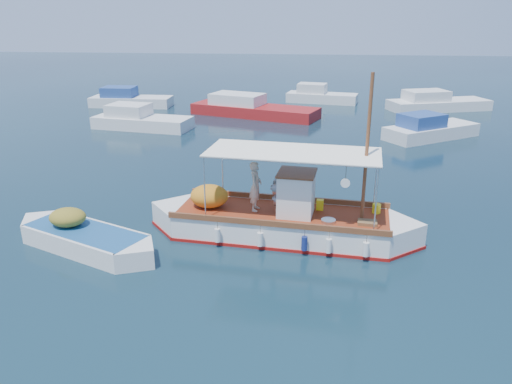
# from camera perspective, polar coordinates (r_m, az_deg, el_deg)

# --- Properties ---
(ground) EXTENTS (160.00, 160.00, 0.00)m
(ground) POSITION_cam_1_polar(r_m,az_deg,el_deg) (17.87, 1.76, -4.72)
(ground) COLOR black
(ground) RESTS_ON ground
(fishing_caique) EXTENTS (9.64, 3.44, 5.91)m
(fishing_caique) POSITION_cam_1_polar(r_m,az_deg,el_deg) (17.48, 2.76, -3.43)
(fishing_caique) COLOR white
(fishing_caique) RESTS_ON ground
(dinghy) EXTENTS (5.46, 3.27, 1.46)m
(dinghy) POSITION_cam_1_polar(r_m,az_deg,el_deg) (17.63, -19.04, -5.14)
(dinghy) COLOR white
(dinghy) RESTS_ON ground
(bg_boat_nw) EXTENTS (6.86, 3.44, 1.80)m
(bg_boat_nw) POSITION_cam_1_polar(r_m,az_deg,el_deg) (34.92, -13.12, 7.91)
(bg_boat_nw) COLOR silver
(bg_boat_nw) RESTS_ON ground
(bg_boat_n) EXTENTS (10.04, 5.82, 1.80)m
(bg_boat_n) POSITION_cam_1_polar(r_m,az_deg,el_deg) (38.25, -0.58, 9.43)
(bg_boat_n) COLOR maroon
(bg_boat_n) RESTS_ON ground
(bg_boat_ne) EXTENTS (6.36, 5.32, 1.80)m
(bg_boat_ne) POSITION_cam_1_polar(r_m,az_deg,el_deg) (33.04, 19.16, 6.66)
(bg_boat_ne) COLOR silver
(bg_boat_ne) RESTS_ON ground
(bg_boat_e) EXTENTS (8.44, 5.01, 1.80)m
(bg_boat_e) POSITION_cam_1_polar(r_m,az_deg,el_deg) (43.05, 19.86, 9.45)
(bg_boat_e) COLOR silver
(bg_boat_e) RESTS_ON ground
(bg_boat_far_w) EXTENTS (6.65, 2.39, 1.80)m
(bg_boat_far_w) POSITION_cam_1_polar(r_m,az_deg,el_deg) (43.55, -14.31, 10.11)
(bg_boat_far_w) COLOR silver
(bg_boat_far_w) RESTS_ON ground
(bg_boat_far_n) EXTENTS (6.26, 3.10, 1.80)m
(bg_boat_far_n) POSITION_cam_1_polar(r_m,az_deg,el_deg) (44.47, 7.31, 10.75)
(bg_boat_far_n) COLOR silver
(bg_boat_far_n) RESTS_ON ground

